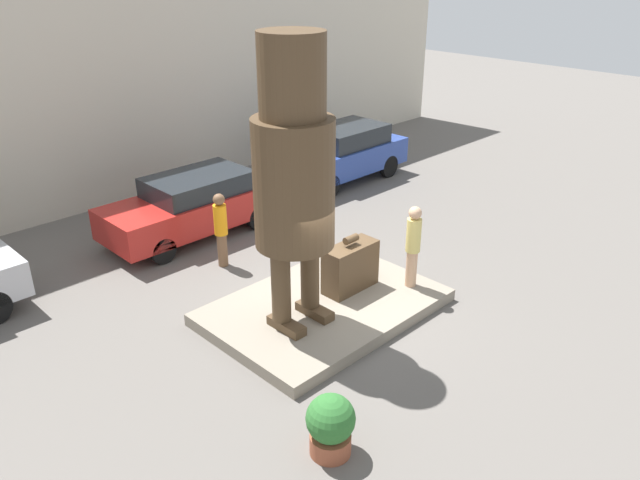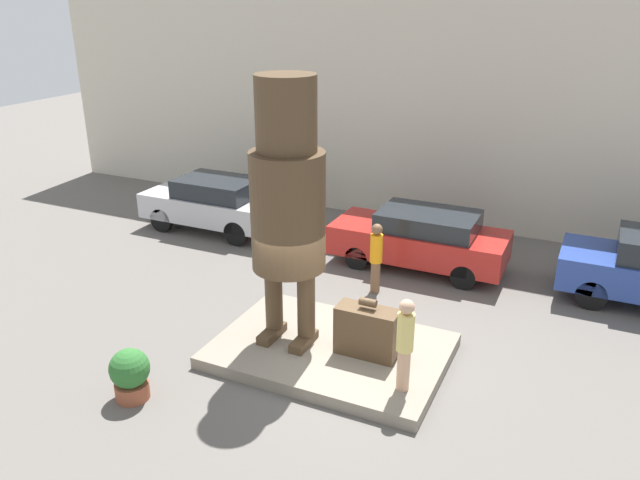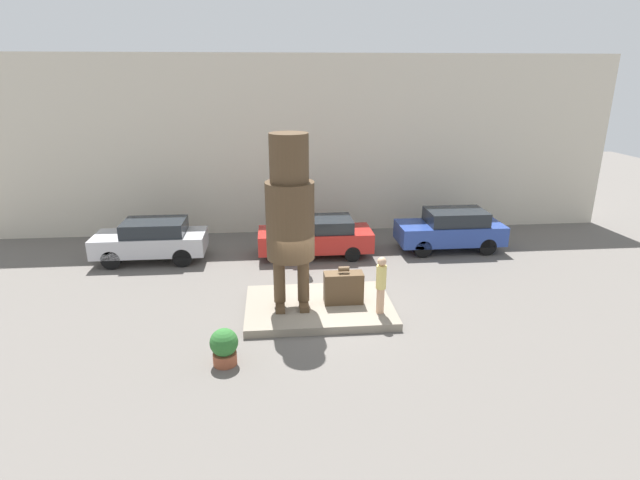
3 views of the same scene
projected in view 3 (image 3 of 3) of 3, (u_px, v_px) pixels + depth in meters
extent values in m
plane|color=#605B56|center=(319.00, 311.00, 15.21)|extent=(60.00, 60.00, 0.00)
cube|color=gray|center=(319.00, 307.00, 15.17)|extent=(4.42, 3.06, 0.24)
cube|color=beige|center=(301.00, 146.00, 22.00)|extent=(28.00, 0.60, 7.69)
cube|color=#4C3823|center=(280.00, 306.00, 14.80)|extent=(0.27, 0.79, 0.17)
cube|color=#4C3823|center=(304.00, 305.00, 14.86)|extent=(0.27, 0.79, 0.17)
cylinder|color=#4C3823|center=(279.00, 280.00, 14.67)|extent=(0.35, 0.35, 1.39)
cylinder|color=#4C3823|center=(303.00, 279.00, 14.73)|extent=(0.35, 0.35, 1.39)
cylinder|color=#4C3823|center=(290.00, 221.00, 14.12)|extent=(1.39, 1.39, 2.23)
cylinder|color=#4C3823|center=(289.00, 158.00, 13.56)|extent=(1.09, 1.09, 1.34)
cube|color=#4C3823|center=(343.00, 288.00, 15.06)|extent=(1.18, 0.50, 0.96)
cylinder|color=#4C3823|center=(344.00, 269.00, 14.86)|extent=(0.32, 0.15, 0.15)
cylinder|color=tan|center=(380.00, 300.00, 14.44)|extent=(0.22, 0.22, 0.78)
cylinder|color=#DBC66B|center=(381.00, 277.00, 14.20)|extent=(0.29, 0.29, 0.69)
sphere|color=tan|center=(382.00, 262.00, 14.05)|extent=(0.26, 0.26, 0.26)
cube|color=#B7B7BC|center=(151.00, 243.00, 19.08)|extent=(4.15, 1.77, 0.72)
cube|color=#1E2328|center=(154.00, 227.00, 18.90)|extent=(2.28, 1.59, 0.52)
cylinder|color=black|center=(111.00, 260.00, 18.33)|extent=(0.71, 0.18, 0.71)
cylinder|color=black|center=(123.00, 246.00, 19.83)|extent=(0.71, 0.18, 0.71)
cylinder|color=black|center=(182.00, 258.00, 18.56)|extent=(0.71, 0.18, 0.71)
cylinder|color=black|center=(189.00, 244.00, 20.06)|extent=(0.71, 0.18, 0.71)
cube|color=#B2231E|center=(315.00, 239.00, 19.61)|extent=(4.42, 1.77, 0.75)
cube|color=#1E2328|center=(321.00, 224.00, 19.44)|extent=(2.43, 1.59, 0.47)
cylinder|color=black|center=(281.00, 256.00, 18.86)|extent=(0.61, 0.18, 0.61)
cylinder|color=black|center=(280.00, 243.00, 20.36)|extent=(0.61, 0.18, 0.61)
cylinder|color=black|center=(352.00, 254.00, 19.10)|extent=(0.61, 0.18, 0.61)
cylinder|color=black|center=(346.00, 241.00, 20.60)|extent=(0.61, 0.18, 0.61)
cube|color=#284293|center=(449.00, 232.00, 20.28)|extent=(4.23, 1.79, 0.77)
cube|color=#1E2328|center=(456.00, 217.00, 20.09)|extent=(2.32, 1.61, 0.55)
cylinder|color=black|center=(423.00, 249.00, 19.52)|extent=(0.69, 0.18, 0.69)
cylinder|color=black|center=(412.00, 236.00, 21.04)|extent=(0.69, 0.18, 0.69)
cylinder|color=black|center=(488.00, 247.00, 19.75)|extent=(0.69, 0.18, 0.69)
cylinder|color=black|center=(472.00, 235.00, 21.28)|extent=(0.69, 0.18, 0.69)
cylinder|color=brown|center=(225.00, 358.00, 12.38)|extent=(0.59, 0.59, 0.31)
sphere|color=#2D6B2D|center=(224.00, 342.00, 12.23)|extent=(0.70, 0.70, 0.70)
cylinder|color=brown|center=(306.00, 263.00, 17.92)|extent=(0.22, 0.22, 0.77)
cylinder|color=orange|center=(306.00, 244.00, 17.69)|extent=(0.29, 0.29, 0.69)
sphere|color=brown|center=(306.00, 232.00, 17.54)|extent=(0.26, 0.26, 0.26)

